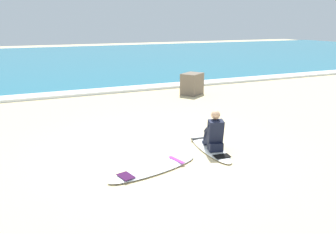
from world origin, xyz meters
name	(u,v)px	position (x,y,z in m)	size (l,w,h in m)	color
ground_plane	(160,150)	(0.00, 0.00, 0.00)	(80.00, 80.00, 0.00)	beige
sea	(59,60)	(0.00, 20.99, 0.05)	(80.00, 28.00, 0.10)	teal
breaking_foam	(95,92)	(0.00, 7.29, 0.06)	(80.00, 0.90, 0.11)	white
surfboard_main	(209,147)	(1.14, -0.41, 0.04)	(0.74, 2.13, 0.08)	white
surfer_seated	(214,134)	(1.14, -0.61, 0.44)	(0.50, 0.76, 0.95)	black
surfboard_spare_near	(154,168)	(-0.54, -1.01, 0.04)	(2.21, 1.04, 0.08)	silver
shoreline_rock	(192,84)	(3.68, 5.36, 0.45)	(0.89, 0.67, 0.89)	#756656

